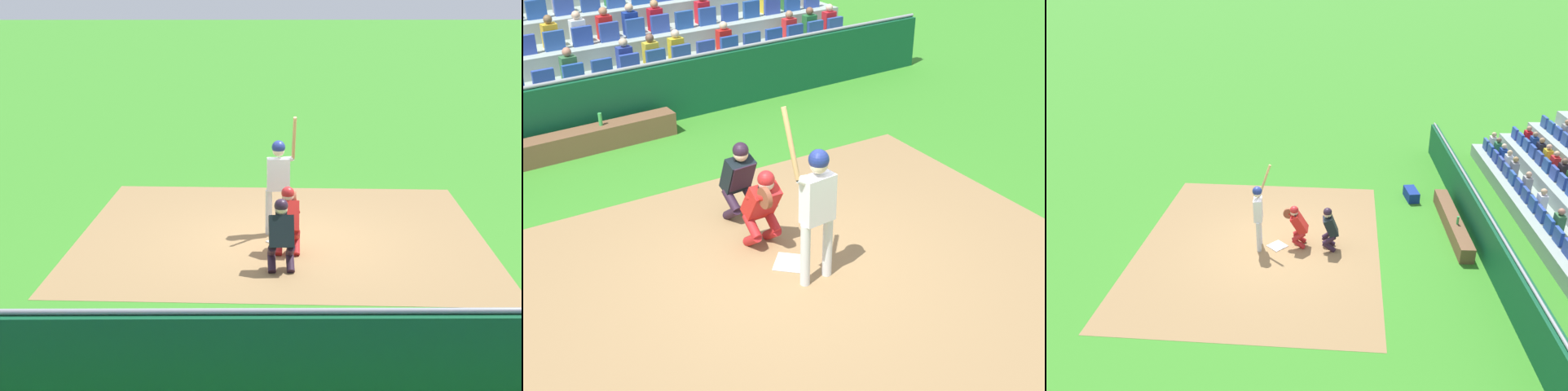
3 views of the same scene
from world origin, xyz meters
The scene contains 10 objects.
ground_plane centered at (0.00, 0.00, 0.00)m, with size 160.00×160.00×0.00m, color #378325.
infield_dirt_patch centered at (0.00, 0.50, 0.00)m, with size 7.86×6.67×0.01m, color #947349.
home_plate_marker centered at (0.00, 0.00, 0.02)m, with size 0.44×0.44×0.02m, color white.
batter_at_plate centered at (-0.05, 0.48, 1.19)m, with size 0.58×0.49×2.40m.
catcher_crouching centered at (0.09, -0.57, 0.70)m, with size 0.48×0.71×1.26m.
home_plate_umpire centered at (-0.07, -1.45, 0.71)m, with size 0.47×0.47×1.30m.
dugout_wall centered at (0.00, -5.66, 0.60)m, with size 14.83×0.24×1.25m.
dugout_bench centered at (1.12, -5.11, 0.22)m, with size 3.69×0.40×0.44m, color brown.
water_bottle_on_bench centered at (0.68, -5.13, 0.56)m, with size 0.07×0.07×0.24m, color green.
equipment_duffel_bag centered at (3.12, -4.20, 0.17)m, with size 0.77×0.36×0.34m, color navy.
Camera 1 is at (-0.49, -13.41, 4.85)m, focal length 51.26 mm.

